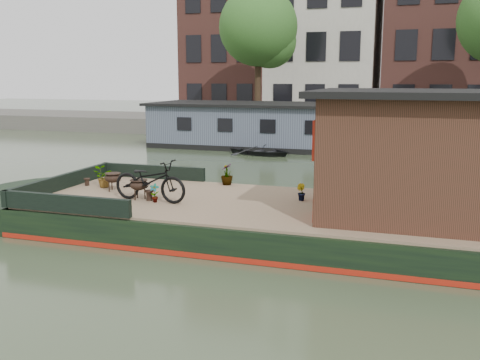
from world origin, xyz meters
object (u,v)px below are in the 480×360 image
(potted_plant_a, at_px, (154,193))
(brazier_rear, at_px, (113,182))
(dinghy, at_px, (261,148))
(bicycle, at_px, (150,181))
(brazier_front, at_px, (139,189))
(cabin, at_px, (418,153))

(potted_plant_a, distance_m, brazier_rear, 1.66)
(potted_plant_a, bearing_deg, dinghy, 94.83)
(bicycle, xyz_separation_m, brazier_front, (-0.33, 0.10, -0.24))
(cabin, relative_size, brazier_front, 9.08)
(brazier_front, distance_m, dinghy, 11.96)
(brazier_rear, bearing_deg, potted_plant_a, -27.15)
(cabin, relative_size, brazier_rear, 9.22)
(brazier_front, height_order, dinghy, brazier_front)
(potted_plant_a, xyz_separation_m, dinghy, (-1.02, 12.10, -0.57))
(bicycle, bearing_deg, potted_plant_a, -111.97)
(cabin, relative_size, dinghy, 1.44)
(brazier_front, bearing_deg, bicycle, -16.92)
(brazier_front, xyz_separation_m, dinghy, (-0.56, 11.93, -0.58))
(cabin, distance_m, dinghy, 13.24)
(dinghy, bearing_deg, potted_plant_a, -157.32)
(brazier_front, xyz_separation_m, brazier_rear, (-1.01, 0.59, -0.00))
(bicycle, relative_size, dinghy, 0.63)
(cabin, height_order, brazier_rear, cabin)
(cabin, distance_m, potted_plant_a, 5.47)
(bicycle, distance_m, dinghy, 12.09)
(potted_plant_a, bearing_deg, brazier_rear, 152.85)
(brazier_front, bearing_deg, cabin, 4.22)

